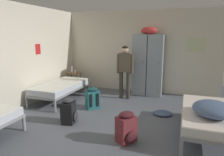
% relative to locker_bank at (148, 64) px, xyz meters
% --- Properties ---
extents(ground_plane, '(9.18, 9.18, 0.00)m').
position_rel_locker_bank_xyz_m(ground_plane, '(-0.35, -2.59, -0.97)').
color(ground_plane, '#565B66').
extents(room_backdrop, '(4.97, 5.79, 2.60)m').
position_rel_locker_bank_xyz_m(room_backdrop, '(-1.67, -1.24, 0.33)').
color(room_backdrop, beige).
rests_on(room_backdrop, ground_plane).
extents(locker_bank, '(0.90, 0.55, 2.07)m').
position_rel_locker_bank_xyz_m(locker_bank, '(0.00, 0.00, 0.00)').
color(locker_bank, '#8C99A3').
rests_on(locker_bank, ground_plane).
extents(shelf_unit, '(0.38, 0.30, 0.57)m').
position_rel_locker_bank_xyz_m(shelf_unit, '(-2.48, -0.20, -0.62)').
color(shelf_unit, brown).
rests_on(shelf_unit, ground_plane).
extents(bed_right, '(0.90, 1.90, 0.49)m').
position_rel_locker_bank_xyz_m(bed_right, '(1.52, -2.32, -0.59)').
color(bed_right, gray).
rests_on(bed_right, ground_plane).
extents(bed_left_rear, '(0.90, 1.90, 0.49)m').
position_rel_locker_bank_xyz_m(bed_left_rear, '(-2.23, -1.38, -0.59)').
color(bed_left_rear, gray).
rests_on(bed_left_rear, ground_plane).
extents(bedding_heap, '(0.67, 0.76, 0.24)m').
position_rel_locker_bank_xyz_m(bedding_heap, '(1.57, -2.60, -0.36)').
color(bedding_heap, slate).
rests_on(bedding_heap, bed_right).
extents(person_traveler, '(0.48, 0.23, 1.53)m').
position_rel_locker_bank_xyz_m(person_traveler, '(-0.55, -0.66, -0.05)').
color(person_traveler, '#3D3833').
rests_on(person_traveler, ground_plane).
extents(water_bottle, '(0.07, 0.07, 0.24)m').
position_rel_locker_bank_xyz_m(water_bottle, '(-2.56, -0.18, -0.29)').
color(water_bottle, white).
rests_on(water_bottle, shelf_unit).
extents(lotion_bottle, '(0.05, 0.05, 0.16)m').
position_rel_locker_bank_xyz_m(lotion_bottle, '(-2.41, -0.24, -0.33)').
color(lotion_bottle, beige).
rests_on(lotion_bottle, shelf_unit).
extents(backpack_black, '(0.38, 0.36, 0.55)m').
position_rel_locker_bank_xyz_m(backpack_black, '(-1.17, -2.72, -0.71)').
color(backpack_black, black).
rests_on(backpack_black, ground_plane).
extents(backpack_maroon, '(0.41, 0.41, 0.55)m').
position_rel_locker_bank_xyz_m(backpack_maroon, '(0.19, -3.08, -0.71)').
color(backpack_maroon, maroon).
rests_on(backpack_maroon, ground_plane).
extents(backpack_teal, '(0.42, 0.42, 0.55)m').
position_rel_locker_bank_xyz_m(backpack_teal, '(-1.08, -1.74, -0.71)').
color(backpack_teal, '#23666B').
rests_on(backpack_teal, ground_plane).
extents(clothes_pile_denim, '(0.44, 0.39, 0.08)m').
position_rel_locker_bank_xyz_m(clothes_pile_denim, '(0.65, -1.59, -0.93)').
color(clothes_pile_denim, '#42567A').
rests_on(clothes_pile_denim, ground_plane).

